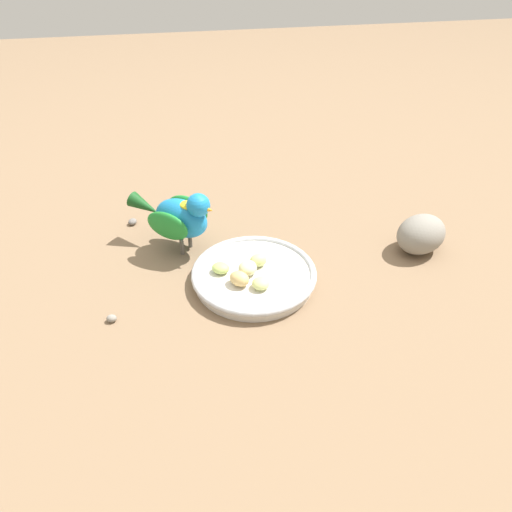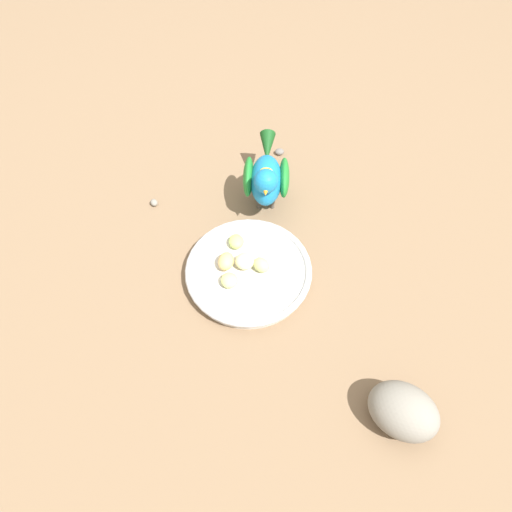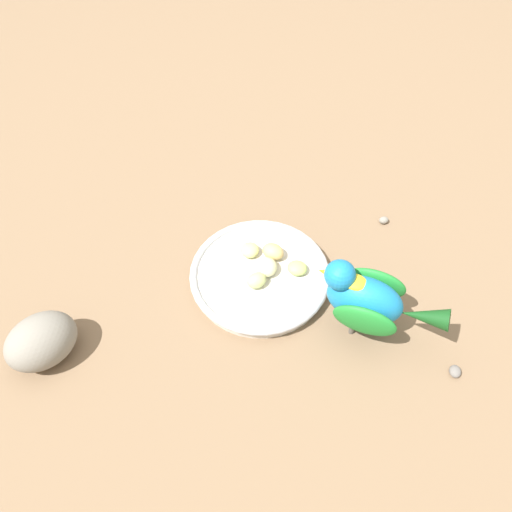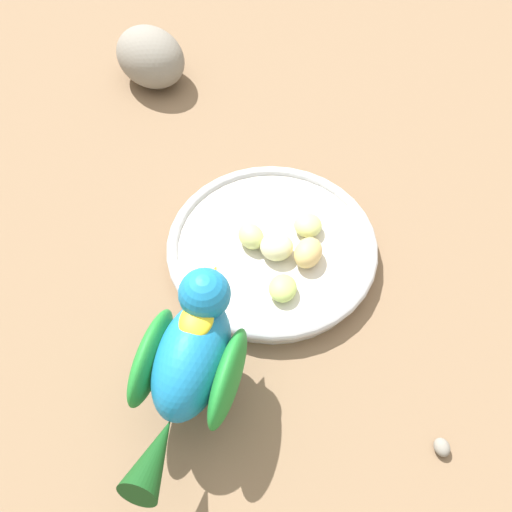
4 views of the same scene
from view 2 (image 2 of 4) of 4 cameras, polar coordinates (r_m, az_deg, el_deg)
The scene contains 11 objects.
ground_plane at distance 0.82m, azimuth -1.36°, elevation -1.91°, with size 4.00×4.00×0.00m, color #7A6047.
feeding_bowl at distance 0.80m, azimuth -1.19°, elevation -2.08°, with size 0.22×0.22×0.03m.
apple_piece_0 at distance 0.79m, azimuth -1.35°, elevation -0.90°, with size 0.03×0.03×0.02m, color beige.
apple_piece_1 at distance 0.78m, azimuth -3.35°, elevation -3.04°, with size 0.03×0.03×0.02m, color #C6D17A.
apple_piece_2 at distance 0.82m, azimuth -2.49°, elevation 1.82°, with size 0.03×0.03×0.02m, color #B2CC66.
apple_piece_3 at distance 0.79m, azimuth 0.67°, elevation -1.11°, with size 0.03×0.02×0.02m, color #C6D17A.
apple_piece_4 at distance 0.80m, azimuth -3.77°, elevation -0.66°, with size 0.04×0.03×0.02m, color tan.
parrot at distance 0.86m, azimuth 1.28°, elevation 9.82°, with size 0.17×0.14×0.13m.
rock_large at distance 0.71m, azimuth 17.86°, elevation -17.89°, with size 0.10×0.08×0.07m, color gray.
pebble_0 at distance 0.93m, azimuth -12.58°, elevation 6.51°, with size 0.02×0.01×0.01m, color gray.
pebble_1 at distance 1.01m, azimuth 2.94°, elevation 12.84°, with size 0.02×0.02×0.01m, color slate.
Camera 2 is at (-0.37, 0.24, 0.69)m, focal length 32.13 mm.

